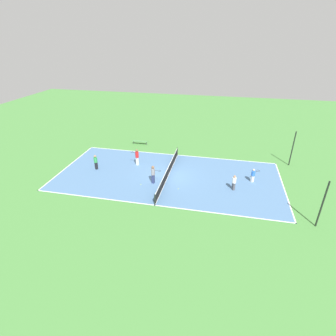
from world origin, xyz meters
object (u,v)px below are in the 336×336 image
Objects in this scene: player_coach_red at (137,156)px; player_baseline_gray at (153,173)px; tennis_net at (168,171)px; tennis_ball_near_net at (178,189)px; player_near_blue at (253,175)px; tennis_ball_right_alley at (141,184)px; bench at (140,141)px; fence_post_back_right at (322,205)px; player_near_white at (234,182)px; player_far_green at (96,161)px; fence_post_back_left at (292,149)px.

player_coach_red is 1.01× the size of player_baseline_gray.
tennis_net reaches higher than tennis_ball_near_net.
player_near_blue is 12.01m from player_coach_red.
tennis_ball_right_alley and tennis_ball_near_net have the same top height.
fence_post_back_right is (12.82, 17.70, 1.52)m from bench.
tennis_net is 3.15m from tennis_ball_right_alley.
player_near_white is 0.93× the size of player_far_green.
player_near_blue reaches higher than bench.
fence_post_back_right is (3.91, 5.97, 1.06)m from player_near_white.
tennis_net is at bearing -54.85° from bench.
tennis_ball_near_net is (3.97, 5.23, -1.04)m from player_coach_red.
player_near_white reaches higher than bench.
tennis_net is 5.61× the size of player_coach_red.
player_near_white is at bearing 96.34° from tennis_ball_right_alley.
fence_post_back_left is (-7.51, 14.49, 1.86)m from tennis_ball_right_alley.
tennis_ball_near_net is 13.36m from fence_post_back_left.
fence_post_back_right is at bearing 172.92° from player_coach_red.
player_far_green reaches higher than player_near_blue.
player_far_green is at bearing 41.43° from player_coach_red.
tennis_net is 6.53m from player_near_white.
player_baseline_gray is (1.55, 6.61, 0.15)m from player_far_green.
player_far_green reaches higher than bench.
tennis_net is 2.09m from player_baseline_gray.
player_far_green is at bearing -88.84° from tennis_net.
player_far_green is 6.79m from player_baseline_gray.
player_far_green is 9.42m from tennis_ball_near_net.
player_baseline_gray is 0.48× the size of fence_post_back_right.
player_far_green is at bearing 169.73° from player_baseline_gray.
bench is at bearing -161.99° from tennis_ball_right_alley.
player_near_blue is 10.72m from tennis_ball_right_alley.
tennis_net is 6.99× the size of player_near_white.
tennis_ball_right_alley is (0.57, -1.07, -1.03)m from player_baseline_gray.
fence_post_back_right is at bearing -35.92° from bench.
bench is 21.91m from fence_post_back_right.
player_baseline_gray is at bearing -104.72° from fence_post_back_right.
tennis_ball_near_net is at bearing -105.16° from fence_post_back_right.
player_near_blue is 0.94× the size of player_near_white.
fence_post_back_right is at bearing -11.78° from player_baseline_gray.
player_near_white is at bearing -37.24° from bench.
player_baseline_gray is 26.81× the size of tennis_ball_right_alley.
fence_post_back_right is (10.47, 0.00, 0.00)m from fence_post_back_left.
tennis_net is 8.21m from player_near_blue.
tennis_net is 6.47× the size of player_far_green.
player_coach_red reaches higher than player_near_white.
tennis_ball_near_net is at bearing 89.87° from tennis_ball_right_alley.
tennis_net is at bearing -67.04° from fence_post_back_left.
player_baseline_gray is (3.40, 2.71, -0.01)m from player_coach_red.
player_baseline_gray is (2.24, -9.25, 0.28)m from player_near_blue.
fence_post_back_left is 10.47m from fence_post_back_right.
bench is at bearing -97.58° from fence_post_back_left.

